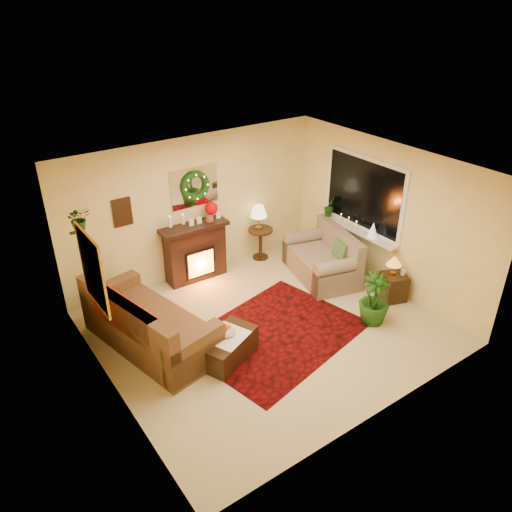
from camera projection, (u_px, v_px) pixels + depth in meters
floor at (269, 328)px, 7.96m from camera, size 5.00×5.00×0.00m
ceiling at (271, 172)px, 6.71m from camera, size 5.00×5.00×0.00m
wall_back at (195, 207)px, 8.95m from camera, size 5.00×5.00×0.00m
wall_front at (386, 333)px, 5.72m from camera, size 5.00×5.00×0.00m
wall_left at (105, 313)px, 6.07m from camera, size 4.50×4.50×0.00m
wall_right at (386, 217)px, 8.60m from camera, size 4.50×4.50×0.00m
area_rug at (275, 334)px, 7.80m from camera, size 2.93×2.44×0.01m
sofa at (150, 321)px, 7.40m from camera, size 1.42×2.37×0.95m
red_throw at (144, 316)px, 7.46m from camera, size 0.83×1.35×0.02m
fireplace at (195, 251)px, 9.07m from camera, size 1.11×0.37×1.01m
poinsettia at (211, 208)px, 8.92m from camera, size 0.23×0.23×0.23m
mantel_candle_a at (170, 222)px, 8.50m from camera, size 0.06×0.06×0.19m
mantel_candle_b at (183, 219)px, 8.59m from camera, size 0.06×0.06×0.17m
mantel_mirror at (194, 187)px, 8.75m from camera, size 0.92×0.02×0.72m
wreath at (195, 186)px, 8.71m from camera, size 0.55×0.11×0.55m
wall_art at (122, 212)px, 8.13m from camera, size 0.32×0.03×0.48m
gold_mirror at (92, 270)px, 6.08m from camera, size 0.03×0.84×1.00m
hanging_plant at (81, 229)px, 6.59m from camera, size 0.33×0.28×0.36m
loveseat at (321, 256)px, 9.19m from camera, size 1.25×1.72×0.90m
window_frame at (364, 194)px, 8.87m from camera, size 0.03×1.86×1.36m
window_glass at (363, 194)px, 8.86m from camera, size 0.02×1.70×1.22m
window_sill at (356, 230)px, 9.14m from camera, size 0.22×1.86×0.04m
mini_tree at (373, 230)px, 8.73m from camera, size 0.19×0.19×0.28m
sill_plant at (330, 207)px, 9.53m from camera, size 0.28×0.23×0.52m
side_table_round at (260, 243)px, 9.85m from camera, size 0.58×0.58×0.63m
lamp_cream at (259, 217)px, 9.59m from camera, size 0.33×0.33×0.50m
end_table_square at (393, 285)px, 8.57m from camera, size 0.50×0.50×0.48m
lamp_tiffany at (394, 261)px, 8.35m from camera, size 0.26×0.26×0.39m
coffee_table at (227, 346)px, 7.22m from camera, size 1.04×0.83×0.39m
fruit_bowl at (227, 331)px, 7.14m from camera, size 0.25×0.25×0.06m
floor_palm at (375, 298)px, 7.89m from camera, size 1.58×1.58×2.60m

